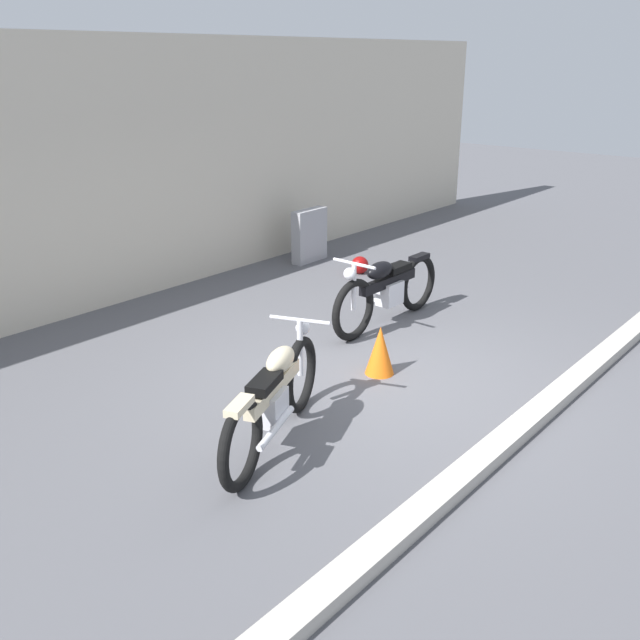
% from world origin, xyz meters
% --- Properties ---
extents(ground_plane, '(40.00, 40.00, 0.00)m').
position_xyz_m(ground_plane, '(0.00, 0.00, 0.00)').
color(ground_plane, '#56565B').
extents(building_wall, '(18.00, 0.30, 3.56)m').
position_xyz_m(building_wall, '(0.00, 4.47, 1.78)').
color(building_wall, beige).
rests_on(building_wall, ground_plane).
extents(curb_strip, '(18.00, 0.24, 0.12)m').
position_xyz_m(curb_strip, '(0.00, -1.63, 0.06)').
color(curb_strip, '#B7B2A8').
rests_on(curb_strip, ground_plane).
extents(stone_marker, '(0.70, 0.21, 0.88)m').
position_xyz_m(stone_marker, '(3.00, 3.70, 0.44)').
color(stone_marker, '#9E9EA3').
rests_on(stone_marker, ground_plane).
extents(helmet, '(0.28, 0.28, 0.28)m').
position_xyz_m(helmet, '(2.96, 2.60, 0.14)').
color(helmet, maroon).
rests_on(helmet, ground_plane).
extents(traffic_cone, '(0.32, 0.32, 0.55)m').
position_xyz_m(traffic_cone, '(0.07, 0.14, 0.28)').
color(traffic_cone, orange).
rests_on(traffic_cone, ground_plane).
extents(motorcycle_cream, '(2.03, 0.99, 0.96)m').
position_xyz_m(motorcycle_cream, '(-1.76, -0.02, 0.46)').
color(motorcycle_cream, black).
rests_on(motorcycle_cream, ground_plane).
extents(motorcycle_black, '(2.21, 0.62, 0.99)m').
position_xyz_m(motorcycle_black, '(1.35, 0.96, 0.48)').
color(motorcycle_black, black).
rests_on(motorcycle_black, ground_plane).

